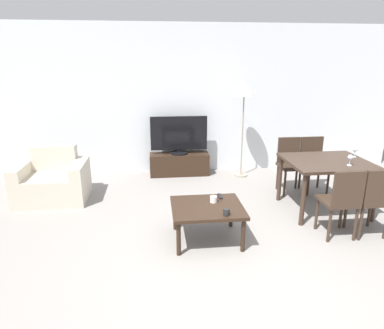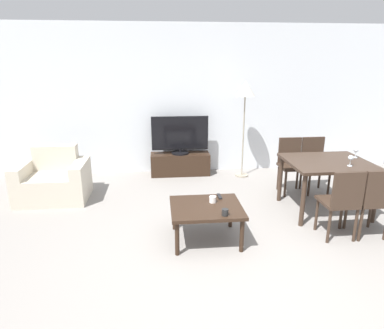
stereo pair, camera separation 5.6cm
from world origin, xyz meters
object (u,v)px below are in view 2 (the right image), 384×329
at_px(tv_stand, 180,164).
at_px(cup_colored_far, 213,199).
at_px(dining_chair_near_right, 373,199).
at_px(wine_glass_left, 351,159).
at_px(remote_primary, 219,196).
at_px(floor_lamp, 245,93).
at_px(dining_chair_far, 314,161).
at_px(wine_glass_center, 356,151).
at_px(cup_white_near, 225,212).
at_px(dining_chair_far_left, 291,162).
at_px(tv, 180,135).
at_px(dining_table, 327,167).
at_px(coffee_table, 206,210).
at_px(dining_chair_near, 342,200).
at_px(armchair, 54,181).

distance_m(tv_stand, cup_colored_far, 2.41).
distance_m(dining_chair_near_right, wine_glass_left, 0.63).
xyz_separation_m(remote_primary, cup_colored_far, (-0.11, -0.15, 0.03)).
height_order(floor_lamp, cup_colored_far, floor_lamp).
bearing_deg(dining_chair_far, wine_glass_center, -67.71).
bearing_deg(cup_white_near, dining_chair_near_right, 4.53).
distance_m(tv_stand, cup_white_near, 2.78).
xyz_separation_m(dining_chair_far_left, cup_white_near, (-1.41, -1.71, -0.02)).
height_order(tv, dining_table, tv).
height_order(coffee_table, dining_chair_near, dining_chair_near).
bearing_deg(dining_chair_far_left, wine_glass_center, -45.20).
bearing_deg(tv_stand, cup_colored_far, -84.40).
height_order(dining_chair_far_left, wine_glass_center, wine_glass_center).
height_order(coffee_table, cup_colored_far, cup_colored_far).
height_order(dining_table, dining_chair_near_right, dining_chair_near_right).
bearing_deg(dining_chair_near_right, cup_colored_far, 173.03).
distance_m(dining_table, wine_glass_left, 0.36).
xyz_separation_m(tv, cup_colored_far, (0.23, -2.38, -0.28)).
bearing_deg(dining_chair_near, wine_glass_center, 54.05).
height_order(tv_stand, dining_chair_near_right, dining_chair_near_right).
distance_m(wine_glass_left, wine_glass_center, 0.48).
relative_size(tv_stand, dining_chair_far, 1.24).
distance_m(tv, dining_table, 2.64).
bearing_deg(cup_colored_far, dining_table, 18.30).
relative_size(wine_glass_left, wine_glass_center, 1.00).
relative_size(dining_chair_near_right, dining_chair_far_left, 1.00).
bearing_deg(remote_primary, tv, 98.66).
relative_size(tv, dining_chair_near, 1.18).
relative_size(armchair, remote_primary, 6.83).
height_order(cup_white_near, wine_glass_left, wine_glass_left).
bearing_deg(tv, dining_chair_far_left, -31.20).
bearing_deg(dining_chair_far_left, wine_glass_left, -70.76).
bearing_deg(dining_chair_near_right, coffee_table, 176.31).
distance_m(dining_chair_near, floor_lamp, 2.68).
bearing_deg(floor_lamp, cup_colored_far, -112.37).
height_order(floor_lamp, cup_white_near, floor_lamp).
bearing_deg(wine_glass_center, remote_primary, -165.49).
distance_m(tv, dining_chair_far, 2.36).
distance_m(tv_stand, remote_primary, 2.27).
relative_size(dining_chair_near, dining_chair_near_right, 1.00).
bearing_deg(dining_table, cup_white_near, -149.94).
height_order(remote_primary, wine_glass_left, wine_glass_left).
bearing_deg(cup_colored_far, coffee_table, -131.79).
bearing_deg(dining_chair_near_right, dining_chair_far_left, 103.83).
relative_size(floor_lamp, cup_white_near, 22.69).
bearing_deg(wine_glass_center, cup_colored_far, -162.46).
height_order(armchair, floor_lamp, floor_lamp).
distance_m(dining_chair_far, wine_glass_center, 0.79).
bearing_deg(armchair, dining_chair_far, -0.84).
height_order(dining_chair_far, cup_colored_far, dining_chair_far).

